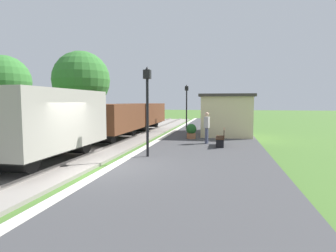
{
  "coord_description": "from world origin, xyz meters",
  "views": [
    {
      "loc": [
        4.26,
        -9.19,
        2.52
      ],
      "look_at": [
        0.94,
        7.46,
        1.07
      ],
      "focal_mm": 30.32,
      "sensor_mm": 36.0,
      "label": 1
    }
  ],
  "objects_px": {
    "bench_near_hut": "(222,137)",
    "lamp_post_far": "(187,98)",
    "tree_trackside_mid": "(3,82)",
    "freight_train": "(109,119)",
    "person_waiting": "(207,126)",
    "potted_planter": "(191,131)",
    "station_hut": "(226,114)",
    "tree_field_left": "(79,86)",
    "tree_trackside_far": "(81,80)",
    "lamp_post_near": "(147,95)"
  },
  "relations": [
    {
      "from": "lamp_post_far",
      "to": "tree_field_left",
      "type": "bearing_deg",
      "value": 165.28
    },
    {
      "from": "bench_near_hut",
      "to": "tree_trackside_mid",
      "type": "xyz_separation_m",
      "value": [
        -11.78,
        -1.08,
        2.86
      ]
    },
    {
      "from": "station_hut",
      "to": "tree_field_left",
      "type": "height_order",
      "value": "tree_field_left"
    },
    {
      "from": "lamp_post_near",
      "to": "tree_field_left",
      "type": "bearing_deg",
      "value": 126.59
    },
    {
      "from": "bench_near_hut",
      "to": "potted_planter",
      "type": "relative_size",
      "value": 1.64
    },
    {
      "from": "lamp_post_far",
      "to": "tree_trackside_mid",
      "type": "bearing_deg",
      "value": -131.51
    },
    {
      "from": "tree_trackside_far",
      "to": "potted_planter",
      "type": "bearing_deg",
      "value": -23.38
    },
    {
      "from": "person_waiting",
      "to": "tree_field_left",
      "type": "relative_size",
      "value": 0.29
    },
    {
      "from": "bench_near_hut",
      "to": "lamp_post_far",
      "type": "xyz_separation_m",
      "value": [
        -2.99,
        8.86,
        2.08
      ]
    },
    {
      "from": "lamp_post_far",
      "to": "tree_trackside_mid",
      "type": "relative_size",
      "value": 0.73
    },
    {
      "from": "station_hut",
      "to": "potted_planter",
      "type": "height_order",
      "value": "station_hut"
    },
    {
      "from": "potted_planter",
      "to": "lamp_post_near",
      "type": "xyz_separation_m",
      "value": [
        -1.12,
        -6.08,
        2.08
      ]
    },
    {
      "from": "lamp_post_far",
      "to": "tree_trackside_far",
      "type": "height_order",
      "value": "tree_trackside_far"
    },
    {
      "from": "person_waiting",
      "to": "lamp_post_near",
      "type": "height_order",
      "value": "lamp_post_near"
    },
    {
      "from": "person_waiting",
      "to": "station_hut",
      "type": "bearing_deg",
      "value": -92.07
    },
    {
      "from": "bench_near_hut",
      "to": "tree_trackside_far",
      "type": "relative_size",
      "value": 0.23
    },
    {
      "from": "freight_train",
      "to": "station_hut",
      "type": "height_order",
      "value": "station_hut"
    },
    {
      "from": "person_waiting",
      "to": "lamp_post_far",
      "type": "relative_size",
      "value": 0.46
    },
    {
      "from": "bench_near_hut",
      "to": "tree_trackside_mid",
      "type": "height_order",
      "value": "tree_trackside_mid"
    },
    {
      "from": "freight_train",
      "to": "person_waiting",
      "type": "xyz_separation_m",
      "value": [
        5.73,
        -0.15,
        -0.32
      ]
    },
    {
      "from": "tree_trackside_mid",
      "to": "freight_train",
      "type": "bearing_deg",
      "value": 20.98
    },
    {
      "from": "potted_planter",
      "to": "tree_field_left",
      "type": "height_order",
      "value": "tree_field_left"
    },
    {
      "from": "bench_near_hut",
      "to": "lamp_post_near",
      "type": "distance_m",
      "value": 4.99
    },
    {
      "from": "bench_near_hut",
      "to": "lamp_post_near",
      "type": "relative_size",
      "value": 0.41
    },
    {
      "from": "potted_planter",
      "to": "lamp_post_far",
      "type": "bearing_deg",
      "value": 100.23
    },
    {
      "from": "bench_near_hut",
      "to": "potted_planter",
      "type": "distance_m",
      "value": 3.25
    },
    {
      "from": "lamp_post_near",
      "to": "lamp_post_far",
      "type": "height_order",
      "value": "same"
    },
    {
      "from": "bench_near_hut",
      "to": "tree_trackside_mid",
      "type": "relative_size",
      "value": 0.3
    },
    {
      "from": "lamp_post_near",
      "to": "lamp_post_far",
      "type": "xyz_separation_m",
      "value": [
        0.0,
        12.28,
        0.0
      ]
    },
    {
      "from": "bench_near_hut",
      "to": "person_waiting",
      "type": "bearing_deg",
      "value": 135.86
    },
    {
      "from": "potted_planter",
      "to": "tree_trackside_far",
      "type": "bearing_deg",
      "value": 156.62
    },
    {
      "from": "station_hut",
      "to": "tree_trackside_far",
      "type": "distance_m",
      "value": 11.93
    },
    {
      "from": "freight_train",
      "to": "potted_planter",
      "type": "bearing_deg",
      "value": 20.33
    },
    {
      "from": "lamp_post_far",
      "to": "tree_trackside_far",
      "type": "bearing_deg",
      "value": -165.86
    },
    {
      "from": "person_waiting",
      "to": "tree_trackside_far",
      "type": "relative_size",
      "value": 0.26
    },
    {
      "from": "person_waiting",
      "to": "potted_planter",
      "type": "xyz_separation_m",
      "value": [
        -1.06,
        1.88,
        -0.46
      ]
    },
    {
      "from": "freight_train",
      "to": "tree_field_left",
      "type": "relative_size",
      "value": 3.29
    },
    {
      "from": "potted_planter",
      "to": "tree_trackside_mid",
      "type": "distance_m",
      "value": 10.98
    },
    {
      "from": "station_hut",
      "to": "lamp_post_far",
      "type": "xyz_separation_m",
      "value": [
        -3.25,
        2.97,
        1.15
      ]
    },
    {
      "from": "freight_train",
      "to": "lamp_post_far",
      "type": "bearing_deg",
      "value": 65.87
    },
    {
      "from": "bench_near_hut",
      "to": "freight_train",
      "type": "bearing_deg",
      "value": 171.86
    },
    {
      "from": "tree_trackside_far",
      "to": "station_hut",
      "type": "bearing_deg",
      "value": -4.25
    },
    {
      "from": "potted_planter",
      "to": "tree_trackside_mid",
      "type": "bearing_deg",
      "value": -159.32
    },
    {
      "from": "freight_train",
      "to": "tree_field_left",
      "type": "height_order",
      "value": "tree_field_left"
    },
    {
      "from": "potted_planter",
      "to": "lamp_post_far",
      "type": "height_order",
      "value": "lamp_post_far"
    },
    {
      "from": "potted_planter",
      "to": "tree_trackside_far",
      "type": "relative_size",
      "value": 0.14
    },
    {
      "from": "bench_near_hut",
      "to": "lamp_post_far",
      "type": "bearing_deg",
      "value": 108.63
    },
    {
      "from": "lamp_post_near",
      "to": "tree_field_left",
      "type": "height_order",
      "value": "tree_field_left"
    },
    {
      "from": "station_hut",
      "to": "lamp_post_far",
      "type": "distance_m",
      "value": 4.55
    },
    {
      "from": "tree_trackside_mid",
      "to": "tree_field_left",
      "type": "bearing_deg",
      "value": 101.06
    }
  ]
}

